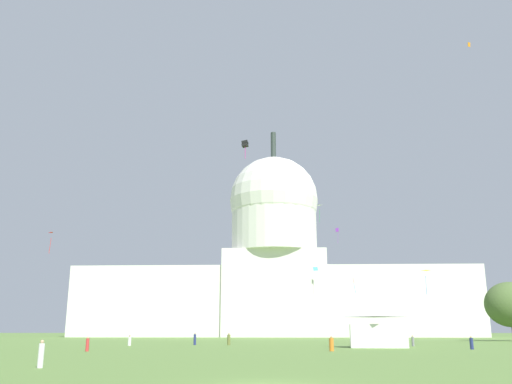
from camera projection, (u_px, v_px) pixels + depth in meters
capitol_building at (274, 267)px, 176.87m from camera, size 128.43×29.77×69.21m
event_tent at (377, 325)px, 68.84m from camera, size 7.83×6.21×5.62m
tree_east_mid at (510, 304)px, 110.09m from camera, size 11.69×10.22×11.81m
person_grey_near_tree_west at (413, 341)px, 74.18m from camera, size 0.40×0.40×1.49m
person_orange_back_right at (331, 344)px, 56.72m from camera, size 0.67×0.67×1.57m
person_olive_mid_right at (229, 340)px, 79.30m from camera, size 0.66×0.66×1.72m
person_navy_front_right at (195, 339)px, 80.43m from camera, size 0.41×0.41×1.77m
person_navy_edge_east at (471, 343)px, 61.84m from camera, size 0.57×0.57×1.52m
person_white_back_left at (130, 341)px, 76.26m from camera, size 0.63×0.63×1.45m
person_red_deep_crowd at (87, 345)px, 56.22m from camera, size 0.36×0.36×1.51m
person_white_front_center at (41, 355)px, 31.75m from camera, size 0.40×0.40×1.60m
kite_black_mid at (245, 144)px, 62.88m from camera, size 0.82×0.79×2.17m
kite_pink_low at (354, 281)px, 112.64m from camera, size 0.50×0.97×3.17m
kite_cyan_low at (315, 269)px, 120.65m from camera, size 1.19×0.56×0.95m
kite_violet_mid at (337, 231)px, 154.83m from camera, size 0.92×0.69×4.54m
kite_orange_high at (469, 45)px, 106.38m from camera, size 0.66×0.67×0.93m
kite_yellow_low at (426, 274)px, 98.72m from camera, size 1.39×0.97×4.10m
kite_white_mid at (319, 207)px, 135.34m from camera, size 1.58×1.09×4.12m
kite_red_mid at (53, 236)px, 95.84m from camera, size 1.32×1.27×3.50m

